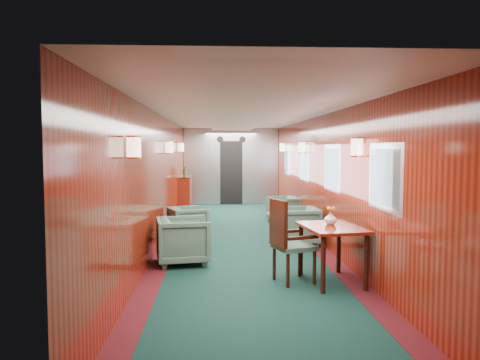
{
  "coord_description": "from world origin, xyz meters",
  "views": [
    {
      "loc": [
        -0.47,
        -8.84,
        1.8
      ],
      "look_at": [
        0.0,
        0.42,
        1.15
      ],
      "focal_mm": 35.0,
      "sensor_mm": 36.0,
      "label": 1
    }
  ],
  "objects_px": {
    "dining_table": "(332,235)",
    "armchair_left_far": "(188,223)",
    "armchair_left_near": "(183,241)",
    "armchair_right_far": "(283,210)",
    "armchair_right_near": "(297,226)",
    "side_chair": "(287,238)",
    "credenza": "(185,194)"
  },
  "relations": [
    {
      "from": "dining_table",
      "to": "armchair_left_far",
      "type": "bearing_deg",
      "value": 115.96
    },
    {
      "from": "armchair_left_near",
      "to": "dining_table",
      "type": "bearing_deg",
      "value": -128.36
    },
    {
      "from": "armchair_left_far",
      "to": "armchair_right_far",
      "type": "height_order",
      "value": "armchair_left_far"
    },
    {
      "from": "dining_table",
      "to": "armchair_right_near",
      "type": "bearing_deg",
      "value": 83.0
    },
    {
      "from": "armchair_left_near",
      "to": "armchair_left_far",
      "type": "bearing_deg",
      "value": -8.42
    },
    {
      "from": "armchair_left_far",
      "to": "dining_table",
      "type": "bearing_deg",
      "value": -167.13
    },
    {
      "from": "dining_table",
      "to": "armchair_left_far",
      "type": "height_order",
      "value": "dining_table"
    },
    {
      "from": "side_chair",
      "to": "armchair_right_far",
      "type": "xyz_separation_m",
      "value": [
        0.65,
        4.95,
        -0.29
      ]
    },
    {
      "from": "side_chair",
      "to": "armchair_right_far",
      "type": "height_order",
      "value": "side_chair"
    },
    {
      "from": "side_chair",
      "to": "armchair_left_near",
      "type": "xyz_separation_m",
      "value": [
        -1.44,
        1.11,
        -0.25
      ]
    },
    {
      "from": "dining_table",
      "to": "armchair_right_far",
      "type": "height_order",
      "value": "dining_table"
    },
    {
      "from": "dining_table",
      "to": "armchair_left_near",
      "type": "xyz_separation_m",
      "value": [
        -2.04,
        1.12,
        -0.28
      ]
    },
    {
      "from": "armchair_left_far",
      "to": "armchair_left_near",
      "type": "bearing_deg",
      "value": 160.25
    },
    {
      "from": "side_chair",
      "to": "armchair_left_far",
      "type": "distance_m",
      "value": 3.45
    },
    {
      "from": "armchair_left_near",
      "to": "armchair_right_far",
      "type": "xyz_separation_m",
      "value": [
        2.1,
        3.85,
        -0.04
      ]
    },
    {
      "from": "dining_table",
      "to": "credenza",
      "type": "distance_m",
      "value": 7.33
    },
    {
      "from": "armchair_left_near",
      "to": "armchair_right_far",
      "type": "relative_size",
      "value": 1.14
    },
    {
      "from": "dining_table",
      "to": "armchair_left_far",
      "type": "distance_m",
      "value": 3.75
    },
    {
      "from": "armchair_left_near",
      "to": "side_chair",
      "type": "bearing_deg",
      "value": -137.09
    },
    {
      "from": "side_chair",
      "to": "armchair_right_far",
      "type": "bearing_deg",
      "value": 63.22
    },
    {
      "from": "armchair_right_far",
      "to": "armchair_right_near",
      "type": "bearing_deg",
      "value": -14.59
    },
    {
      "from": "dining_table",
      "to": "credenza",
      "type": "height_order",
      "value": "credenza"
    },
    {
      "from": "dining_table",
      "to": "side_chair",
      "type": "distance_m",
      "value": 0.6
    },
    {
      "from": "armchair_right_far",
      "to": "side_chair",
      "type": "bearing_deg",
      "value": -19.94
    },
    {
      "from": "dining_table",
      "to": "armchair_right_near",
      "type": "relative_size",
      "value": 1.42
    },
    {
      "from": "armchair_right_far",
      "to": "dining_table",
      "type": "bearing_deg",
      "value": -13.1
    },
    {
      "from": "armchair_left_far",
      "to": "armchair_right_near",
      "type": "height_order",
      "value": "armchair_right_near"
    },
    {
      "from": "dining_table",
      "to": "side_chair",
      "type": "xyz_separation_m",
      "value": [
        -0.59,
        0.01,
        -0.03
      ]
    },
    {
      "from": "credenza",
      "to": "armchair_right_near",
      "type": "distance_m",
      "value": 5.08
    },
    {
      "from": "side_chair",
      "to": "credenza",
      "type": "distance_m",
      "value": 7.15
    },
    {
      "from": "credenza",
      "to": "armchair_left_far",
      "type": "bearing_deg",
      "value": -85.29
    },
    {
      "from": "credenza",
      "to": "armchair_right_far",
      "type": "distance_m",
      "value": 3.15
    }
  ]
}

